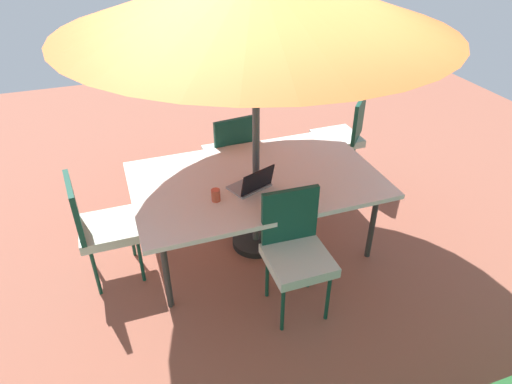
% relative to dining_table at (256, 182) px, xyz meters
% --- Properties ---
extents(ground_plane, '(10.00, 10.00, 0.02)m').
position_rel_dining_table_xyz_m(ground_plane, '(0.00, 0.00, -0.69)').
color(ground_plane, '#935442').
extents(dining_table, '(2.09, 1.29, 0.73)m').
position_rel_dining_table_xyz_m(dining_table, '(0.00, 0.00, 0.00)').
color(dining_table, white).
rests_on(dining_table, ground_plane).
extents(chair_north, '(0.46, 0.47, 0.98)m').
position_rel_dining_table_xyz_m(chair_north, '(-0.04, 0.78, -0.13)').
color(chair_north, silver).
rests_on(chair_north, ground_plane).
extents(chair_south, '(0.47, 0.48, 0.98)m').
position_rel_dining_table_xyz_m(chair_south, '(-0.01, -0.82, -0.13)').
color(chair_south, silver).
rests_on(chair_south, ground_plane).
extents(chair_southwest, '(0.59, 0.59, 0.98)m').
position_rel_dining_table_xyz_m(chair_southwest, '(-1.30, -0.81, -0.13)').
color(chair_southwest, silver).
rests_on(chair_southwest, ground_plane).
extents(chair_east, '(0.48, 0.47, 0.98)m').
position_rel_dining_table_xyz_m(chair_east, '(1.32, -0.01, -0.13)').
color(chair_east, silver).
rests_on(chair_east, ground_plane).
extents(laptop, '(0.39, 0.35, 0.21)m').
position_rel_dining_table_xyz_m(laptop, '(0.09, 0.15, 0.09)').
color(laptop, gray).
rests_on(laptop, dining_table).
extents(cup, '(0.07, 0.07, 0.10)m').
position_rel_dining_table_xyz_m(cup, '(0.41, 0.22, 0.09)').
color(cup, '#CC4C33').
rests_on(cup, dining_table).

